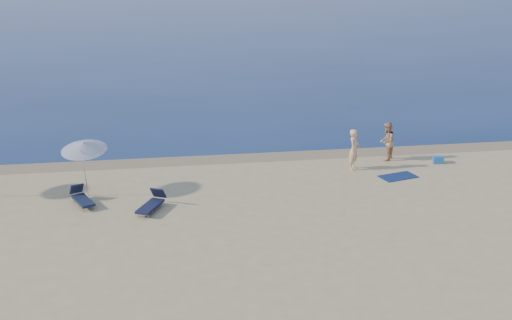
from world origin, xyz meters
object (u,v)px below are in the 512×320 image
Objects in this scene: person_right at (387,141)px; blue_cooler at (438,160)px; umbrella_near at (84,146)px; person_left at (354,149)px.

blue_cooler is (2.26, -0.83, -0.74)m from person_right.
umbrella_near is (-15.83, -1.58, 1.89)m from blue_cooler.
person_left reaches higher than person_right.
blue_cooler is 0.19× the size of umbrella_near.
person_right is at bearing 21.72° from umbrella_near.
person_right is 0.75× the size of umbrella_near.
person_right is (1.92, 1.05, -0.03)m from person_left.
person_left reaches higher than blue_cooler.
person_right is 13.83m from umbrella_near.
person_right is 3.90× the size of blue_cooler.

